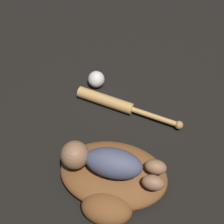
{
  "coord_description": "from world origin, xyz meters",
  "views": [
    {
      "loc": [
        -0.04,
        0.47,
        1.06
      ],
      "look_at": [
        0.07,
        -0.2,
        0.07
      ],
      "focal_mm": 50.0,
      "sensor_mm": 36.0,
      "label": 1
    }
  ],
  "objects_px": {
    "baby_figure": "(107,162)",
    "baseball": "(96,79)",
    "baseball_bat": "(116,104)",
    "baseball_glove": "(112,180)"
  },
  "relations": [
    {
      "from": "baby_figure",
      "to": "baseball",
      "type": "height_order",
      "value": "baby_figure"
    },
    {
      "from": "baseball_glove",
      "to": "baby_figure",
      "type": "bearing_deg",
      "value": -46.18
    },
    {
      "from": "baby_figure",
      "to": "baseball",
      "type": "xyz_separation_m",
      "value": [
        0.12,
        -0.42,
        -0.1
      ]
    },
    {
      "from": "baby_figure",
      "to": "baseball_bat",
      "type": "height_order",
      "value": "baby_figure"
    },
    {
      "from": "baseball_bat",
      "to": "baseball",
      "type": "distance_m",
      "value": 0.15
    },
    {
      "from": "baseball_glove",
      "to": "baseball",
      "type": "relative_size",
      "value": 5.33
    },
    {
      "from": "baseball_bat",
      "to": "baseball",
      "type": "relative_size",
      "value": 6.21
    },
    {
      "from": "baseball_bat",
      "to": "baseball_glove",
      "type": "bearing_deg",
      "value": 97.21
    },
    {
      "from": "baseball",
      "to": "baseball_bat",
      "type": "bearing_deg",
      "value": 134.13
    },
    {
      "from": "baseball_glove",
      "to": "baseball_bat",
      "type": "bearing_deg",
      "value": -82.79
    }
  ]
}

